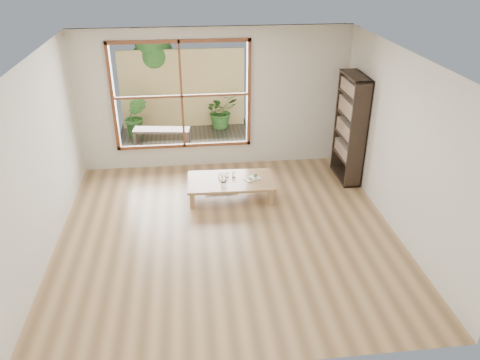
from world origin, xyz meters
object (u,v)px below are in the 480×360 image
object	(u,v)px
garden_bench	(162,132)
food_tray	(253,178)
low_table	(231,182)
bookshelf	(350,129)

from	to	relation	value
garden_bench	food_tray	bearing A→B (deg)	-47.72
low_table	food_tray	world-z (taller)	food_tray
low_table	bookshelf	size ratio (longest dim) A/B	0.77
bookshelf	food_tray	xyz separation A→B (m)	(-1.80, -0.48, -0.62)
low_table	garden_bench	size ratio (longest dim) A/B	1.22
bookshelf	food_tray	distance (m)	1.97
food_tray	garden_bench	size ratio (longest dim) A/B	0.25
low_table	garden_bench	world-z (taller)	garden_bench
bookshelf	garden_bench	size ratio (longest dim) A/B	1.59
bookshelf	garden_bench	distance (m)	3.92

